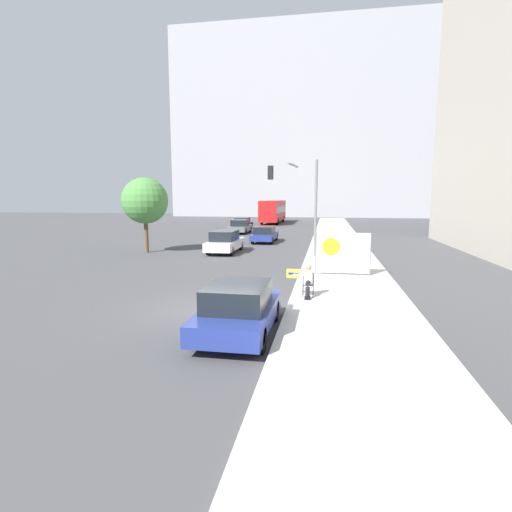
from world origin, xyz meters
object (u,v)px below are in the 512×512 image
(parked_car_curbside, at_px, (239,309))
(seated_protester, at_px, (308,280))
(car_on_road_midblock, at_px, (265,234))
(traffic_light_pole, at_px, (299,192))
(protest_banner, at_px, (342,253))
(city_bus_on_road, at_px, (273,210))
(car_on_road_far_lane, at_px, (243,223))
(street_tree_near_curb, at_px, (145,201))
(car_on_road_distant, at_px, (240,227))
(car_on_road_nearest, at_px, (225,242))

(parked_car_curbside, bearing_deg, seated_protester, 66.48)
(car_on_road_midblock, bearing_deg, traffic_light_pole, -68.49)
(protest_banner, relative_size, city_bus_on_road, 0.21)
(parked_car_curbside, relative_size, car_on_road_far_lane, 0.90)
(city_bus_on_road, xyz_separation_m, street_tree_near_curb, (-4.29, -33.59, 1.61))
(seated_protester, height_order, parked_car_curbside, parked_car_curbside)
(traffic_light_pole, distance_m, car_on_road_distant, 18.69)
(traffic_light_pole, bearing_deg, car_on_road_nearest, 160.47)
(street_tree_near_curb, bearing_deg, city_bus_on_road, 82.73)
(seated_protester, bearing_deg, car_on_road_distant, 129.79)
(seated_protester, distance_m, car_on_road_distant, 28.57)
(traffic_light_pole, height_order, car_on_road_far_lane, traffic_light_pole)
(car_on_road_nearest, relative_size, car_on_road_distant, 1.06)
(seated_protester, bearing_deg, city_bus_on_road, 121.79)
(traffic_light_pole, distance_m, street_tree_near_curb, 10.57)
(car_on_road_nearest, bearing_deg, protest_banner, -45.52)
(parked_car_curbside, relative_size, car_on_road_midblock, 0.88)
(car_on_road_far_lane, relative_size, city_bus_on_road, 0.39)
(city_bus_on_road, relative_size, street_tree_near_curb, 2.32)
(car_on_road_nearest, height_order, car_on_road_distant, car_on_road_nearest)
(city_bus_on_road, bearing_deg, parked_car_curbside, -83.40)
(seated_protester, height_order, protest_banner, protest_banner)
(seated_protester, height_order, car_on_road_far_lane, car_on_road_far_lane)
(car_on_road_distant, bearing_deg, city_bus_on_road, 86.31)
(seated_protester, xyz_separation_m, car_on_road_distant, (-8.48, 27.28, -0.08))
(car_on_road_nearest, height_order, street_tree_near_curb, street_tree_near_curb)
(car_on_road_distant, xyz_separation_m, street_tree_near_curb, (-3.15, -15.88, 2.82))
(traffic_light_pole, distance_m, car_on_road_nearest, 6.40)
(seated_protester, height_order, car_on_road_distant, car_on_road_distant)
(seated_protester, relative_size, protest_banner, 0.47)
(car_on_road_midblock, bearing_deg, car_on_road_far_lane, 109.18)
(protest_banner, distance_m, car_on_road_nearest, 10.90)
(car_on_road_far_lane, distance_m, city_bus_on_road, 11.74)
(traffic_light_pole, relative_size, car_on_road_far_lane, 1.25)
(city_bus_on_road, height_order, street_tree_near_curb, street_tree_near_curb)
(protest_banner, distance_m, traffic_light_pole, 7.07)
(seated_protester, xyz_separation_m, car_on_road_midblock, (-4.58, 19.25, -0.12))
(car_on_road_midblock, xyz_separation_m, car_on_road_far_lane, (-4.96, 14.27, 0.01))
(parked_car_curbside, bearing_deg, city_bus_on_road, 96.60)
(traffic_light_pole, height_order, car_on_road_distant, traffic_light_pole)
(parked_car_curbside, relative_size, car_on_road_distant, 0.95)
(car_on_road_far_lane, height_order, street_tree_near_curb, street_tree_near_curb)
(car_on_road_distant, height_order, car_on_road_far_lane, car_on_road_distant)
(car_on_road_nearest, bearing_deg, car_on_road_midblock, 76.56)
(traffic_light_pole, bearing_deg, protest_banner, -67.27)
(seated_protester, height_order, city_bus_on_road, city_bus_on_road)
(traffic_light_pole, relative_size, car_on_road_nearest, 1.24)
(car_on_road_midblock, xyz_separation_m, car_on_road_distant, (-3.90, 8.03, 0.04))
(seated_protester, relative_size, street_tree_near_curb, 0.23)
(seated_protester, relative_size, car_on_road_distant, 0.27)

